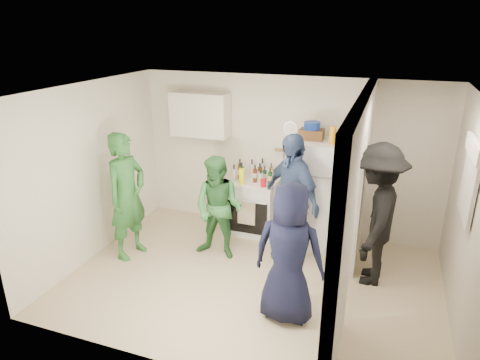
# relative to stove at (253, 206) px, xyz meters

# --- Properties ---
(floor) EXTENTS (4.80, 4.80, 0.00)m
(floor) POSITION_rel_stove_xyz_m (0.44, -1.37, -0.44)
(floor) COLOR tan
(floor) RESTS_ON ground
(wall_back) EXTENTS (4.80, 0.00, 4.80)m
(wall_back) POSITION_rel_stove_xyz_m (0.44, 0.33, 0.81)
(wall_back) COLOR silver
(wall_back) RESTS_ON floor
(wall_front) EXTENTS (4.80, 0.00, 4.80)m
(wall_front) POSITION_rel_stove_xyz_m (0.44, -3.07, 0.81)
(wall_front) COLOR silver
(wall_front) RESTS_ON floor
(wall_left) EXTENTS (0.00, 3.40, 3.40)m
(wall_left) POSITION_rel_stove_xyz_m (-1.96, -1.37, 0.81)
(wall_left) COLOR silver
(wall_left) RESTS_ON floor
(wall_right) EXTENTS (0.00, 3.40, 3.40)m
(wall_right) POSITION_rel_stove_xyz_m (2.84, -1.37, 0.81)
(wall_right) COLOR silver
(wall_right) RESTS_ON floor
(ceiling) EXTENTS (4.80, 4.80, 0.00)m
(ceiling) POSITION_rel_stove_xyz_m (0.44, -1.37, 2.06)
(ceiling) COLOR white
(ceiling) RESTS_ON wall_back
(partition_pier_back) EXTENTS (0.12, 1.20, 2.50)m
(partition_pier_back) POSITION_rel_stove_xyz_m (1.64, -0.27, 0.81)
(partition_pier_back) COLOR silver
(partition_pier_back) RESTS_ON floor
(partition_pier_front) EXTENTS (0.12, 1.20, 2.50)m
(partition_pier_front) POSITION_rel_stove_xyz_m (1.64, -2.47, 0.81)
(partition_pier_front) COLOR silver
(partition_pier_front) RESTS_ON floor
(partition_header) EXTENTS (0.12, 1.00, 0.40)m
(partition_header) POSITION_rel_stove_xyz_m (1.64, -1.37, 1.86)
(partition_header) COLOR silver
(partition_header) RESTS_ON partition_pier_back
(stove) EXTENTS (0.74, 0.62, 0.89)m
(stove) POSITION_rel_stove_xyz_m (0.00, 0.00, 0.00)
(stove) COLOR white
(stove) RESTS_ON floor
(upper_cabinet) EXTENTS (0.95, 0.34, 0.70)m
(upper_cabinet) POSITION_rel_stove_xyz_m (-0.96, 0.15, 1.41)
(upper_cabinet) COLOR silver
(upper_cabinet) RESTS_ON wall_back
(fridge) EXTENTS (0.67, 0.65, 1.63)m
(fridge) POSITION_rel_stove_xyz_m (0.97, -0.03, 0.37)
(fridge) COLOR white
(fridge) RESTS_ON floor
(wicker_basket) EXTENTS (0.35, 0.25, 0.15)m
(wicker_basket) POSITION_rel_stove_xyz_m (0.87, 0.02, 1.27)
(wicker_basket) COLOR brown
(wicker_basket) RESTS_ON fridge
(blue_bowl) EXTENTS (0.24, 0.24, 0.11)m
(blue_bowl) POSITION_rel_stove_xyz_m (0.87, 0.02, 1.40)
(blue_bowl) COLOR #153396
(blue_bowl) RESTS_ON wicker_basket
(yellow_cup_stack_top) EXTENTS (0.09, 0.09, 0.25)m
(yellow_cup_stack_top) POSITION_rel_stove_xyz_m (1.19, -0.13, 1.32)
(yellow_cup_stack_top) COLOR orange
(yellow_cup_stack_top) RESTS_ON fridge
(wall_clock) EXTENTS (0.22, 0.02, 0.22)m
(wall_clock) POSITION_rel_stove_xyz_m (0.49, 0.31, 1.26)
(wall_clock) COLOR white
(wall_clock) RESTS_ON wall_back
(spice_shelf) EXTENTS (0.35, 0.08, 0.03)m
(spice_shelf) POSITION_rel_stove_xyz_m (0.44, 0.28, 0.91)
(spice_shelf) COLOR olive
(spice_shelf) RESTS_ON wall_back
(nook_window) EXTENTS (0.03, 0.70, 0.80)m
(nook_window) POSITION_rel_stove_xyz_m (2.82, -1.17, 1.21)
(nook_window) COLOR black
(nook_window) RESTS_ON wall_right
(nook_window_frame) EXTENTS (0.04, 0.76, 0.86)m
(nook_window_frame) POSITION_rel_stove_xyz_m (2.80, -1.17, 1.21)
(nook_window_frame) COLOR white
(nook_window_frame) RESTS_ON wall_right
(nook_valance) EXTENTS (0.04, 0.82, 0.18)m
(nook_valance) POSITION_rel_stove_xyz_m (2.78, -1.17, 1.56)
(nook_valance) COLOR white
(nook_valance) RESTS_ON wall_right
(yellow_cup_stack_stove) EXTENTS (0.09, 0.09, 0.25)m
(yellow_cup_stack_stove) POSITION_rel_stove_xyz_m (-0.12, -0.22, 0.57)
(yellow_cup_stack_stove) COLOR #FEFF15
(yellow_cup_stack_stove) RESTS_ON stove
(red_cup) EXTENTS (0.09, 0.09, 0.12)m
(red_cup) POSITION_rel_stove_xyz_m (0.22, -0.20, 0.50)
(red_cup) COLOR red
(red_cup) RESTS_ON stove
(person_green_left) EXTENTS (0.56, 0.74, 1.85)m
(person_green_left) POSITION_rel_stove_xyz_m (-1.46, -1.30, 0.48)
(person_green_left) COLOR #306D2B
(person_green_left) RESTS_ON floor
(person_green_center) EXTENTS (0.75, 0.60, 1.52)m
(person_green_center) POSITION_rel_stove_xyz_m (-0.23, -0.91, 0.31)
(person_green_center) COLOR #377834
(person_green_center) RESTS_ON floor
(person_denim) EXTENTS (1.14, 1.05, 1.87)m
(person_denim) POSITION_rel_stove_xyz_m (0.76, -0.65, 0.49)
(person_denim) COLOR #39517D
(person_denim) RESTS_ON floor
(person_navy) EXTENTS (0.83, 0.55, 1.66)m
(person_navy) POSITION_rel_stove_xyz_m (1.04, -1.94, 0.39)
(person_navy) COLOR black
(person_navy) RESTS_ON floor
(person_nook) EXTENTS (0.77, 1.25, 1.88)m
(person_nook) POSITION_rel_stove_xyz_m (1.89, -0.81, 0.50)
(person_nook) COLOR black
(person_nook) RESTS_ON floor
(bottle_a) EXTENTS (0.07, 0.07, 0.29)m
(bottle_a) POSITION_rel_stove_xyz_m (-0.27, 0.12, 0.59)
(bottle_a) COLOR brown
(bottle_a) RESTS_ON stove
(bottle_b) EXTENTS (0.07, 0.07, 0.30)m
(bottle_b) POSITION_rel_stove_xyz_m (-0.18, -0.06, 0.59)
(bottle_b) COLOR #1D571E
(bottle_b) RESTS_ON stove
(bottle_c) EXTENTS (0.07, 0.07, 0.31)m
(bottle_c) POSITION_rel_stove_xyz_m (-0.07, 0.13, 0.60)
(bottle_c) COLOR silver
(bottle_c) RESTS_ON stove
(bottle_d) EXTENTS (0.06, 0.06, 0.29)m
(bottle_d) POSITION_rel_stove_xyz_m (0.04, -0.05, 0.59)
(bottle_d) COLOR #59260F
(bottle_d) RESTS_ON stove
(bottle_e) EXTENTS (0.07, 0.07, 0.32)m
(bottle_e) POSITION_rel_stove_xyz_m (0.08, 0.19, 0.60)
(bottle_e) COLOR #A8AABA
(bottle_e) RESTS_ON stove
(bottle_f) EXTENTS (0.06, 0.06, 0.26)m
(bottle_f) POSITION_rel_stove_xyz_m (0.18, 0.01, 0.57)
(bottle_f) COLOR #153B29
(bottle_f) RESTS_ON stove
(bottle_g) EXTENTS (0.06, 0.06, 0.28)m
(bottle_g) POSITION_rel_stove_xyz_m (0.24, 0.13, 0.58)
(bottle_g) COLOR olive
(bottle_g) RESTS_ON stove
(bottle_h) EXTENTS (0.07, 0.07, 0.27)m
(bottle_h) POSITION_rel_stove_xyz_m (-0.29, -0.11, 0.58)
(bottle_h) COLOR #AFB3BC
(bottle_h) RESTS_ON stove
(bottle_i) EXTENTS (0.07, 0.07, 0.26)m
(bottle_i) POSITION_rel_stove_xyz_m (0.06, 0.11, 0.57)
(bottle_i) COLOR #50310D
(bottle_i) RESTS_ON stove
(bottle_j) EXTENTS (0.07, 0.07, 0.27)m
(bottle_j) POSITION_rel_stove_xyz_m (0.29, -0.08, 0.58)
(bottle_j) COLOR #19491B
(bottle_j) RESTS_ON stove
(bottle_k) EXTENTS (0.07, 0.07, 0.26)m
(bottle_k) POSITION_rel_stove_xyz_m (-0.24, 0.02, 0.58)
(bottle_k) COLOR brown
(bottle_k) RESTS_ON stove
(bottle_l) EXTENTS (0.08, 0.08, 0.25)m
(bottle_l) POSITION_rel_stove_xyz_m (0.16, -0.14, 0.57)
(bottle_l) COLOR #ABB1BC
(bottle_l) RESTS_ON stove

